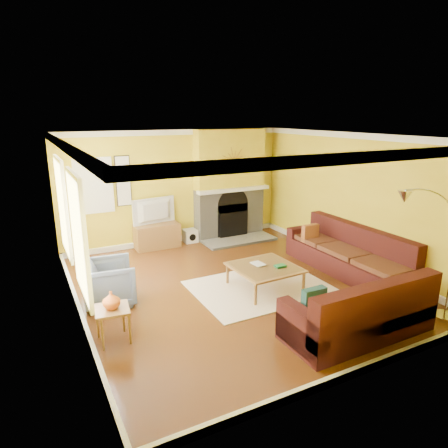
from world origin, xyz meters
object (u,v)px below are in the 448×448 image
coffee_table (264,277)px  media_console (157,236)px  armchair (109,282)px  arc_lamp (429,260)px  side_table (113,325)px  sectional_sofa (318,267)px

coffee_table → media_console: (-1.00, 3.10, 0.07)m
coffee_table → armchair: armchair is taller
coffee_table → armchair: size_ratio=1.35×
armchair → arc_lamp: size_ratio=0.38×
side_table → media_console: bearing=63.4°
armchair → side_table: size_ratio=1.63×
side_table → arc_lamp: arc_lamp is taller
side_table → arc_lamp: bearing=-22.4°
media_console → coffee_table: bearing=-72.1°
media_console → armchair: bearing=-123.7°
media_console → sectional_sofa: bearing=-63.4°
sectional_sofa → coffee_table: 0.97m
coffee_table → armchair: 2.70m
arc_lamp → side_table: bearing=157.6°
arc_lamp → coffee_table: bearing=121.1°
armchair → side_table: armchair is taller
sectional_sofa → side_table: (-3.60, 0.00, -0.20)m
sectional_sofa → armchair: 3.61m
coffee_table → media_console: size_ratio=1.06×
coffee_table → arc_lamp: bearing=-58.9°
sectional_sofa → arc_lamp: arc_lamp is taller
sectional_sofa → arc_lamp: size_ratio=1.75×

